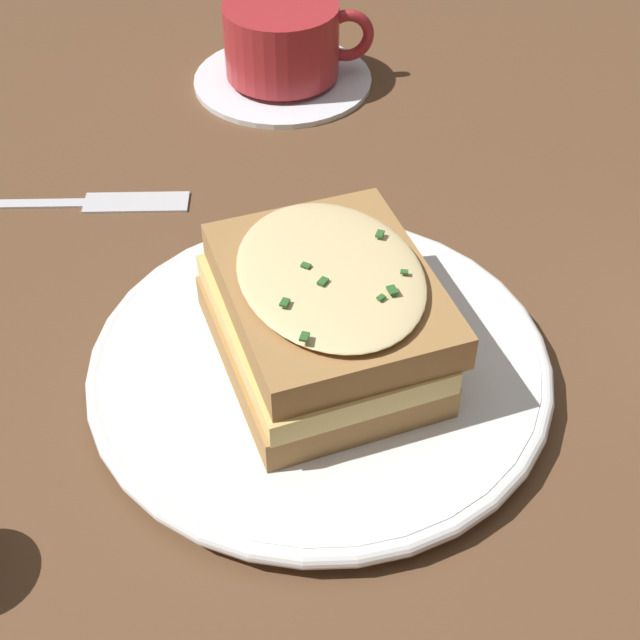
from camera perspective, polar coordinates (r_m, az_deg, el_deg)
ground_plane at (r=0.51m, az=1.23°, el=-1.63°), size 2.40×2.40×0.00m
dinner_plate at (r=0.49m, az=-0.00°, el=-2.89°), size 0.25×0.25×0.02m
sandwich at (r=0.46m, az=0.28°, el=0.37°), size 0.13×0.15×0.06m
teacup_with_saucer at (r=0.74m, az=-2.66°, el=16.90°), size 0.15×0.15×0.07m
fork at (r=0.64m, az=-14.83°, el=7.31°), size 0.19×0.04×0.00m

